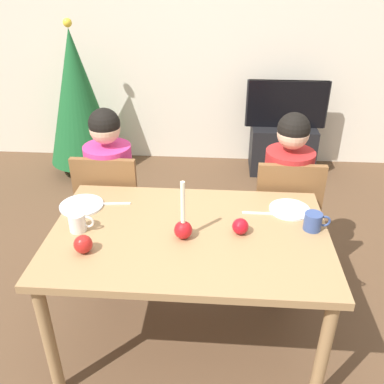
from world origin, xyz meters
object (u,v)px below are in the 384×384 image
(dining_table, at_px, (189,246))
(tv, at_px, (287,104))
(mug_right, at_px, (314,221))
(apple_near_candle, at_px, (240,226))
(mug_left, at_px, (78,222))
(plate_right, at_px, (290,209))
(candle_centerpiece, at_px, (183,227))
(chair_left, at_px, (112,206))
(person_right_child, at_px, (284,202))
(plate_left, at_px, (82,205))
(apple_by_left_plate, at_px, (83,244))
(chair_right, at_px, (284,213))
(tv_stand, at_px, (282,149))
(christmas_tree, at_px, (78,98))
(person_left_child, at_px, (112,196))

(dining_table, bearing_deg, tv, 71.41)
(mug_right, xyz_separation_m, apple_near_candle, (-0.37, -0.06, -0.01))
(mug_left, bearing_deg, mug_right, 4.64)
(mug_left, xyz_separation_m, apple_near_candle, (0.81, 0.03, -0.01))
(plate_right, xyz_separation_m, apple_near_candle, (-0.28, -0.24, 0.04))
(apple_near_candle, bearing_deg, candle_centerpiece, -168.46)
(chair_left, distance_m, mug_left, 0.69)
(person_right_child, xyz_separation_m, candle_centerpiece, (-0.59, -0.69, 0.25))
(plate_right, relative_size, mug_left, 1.70)
(plate_left, height_order, apple_by_left_plate, apple_by_left_plate)
(plate_left, bearing_deg, chair_right, 18.68)
(candle_centerpiece, height_order, apple_near_candle, candle_centerpiece)
(person_right_child, relative_size, tv_stand, 1.83)
(candle_centerpiece, distance_m, plate_right, 0.63)
(mug_right, distance_m, apple_by_left_plate, 1.13)
(plate_left, bearing_deg, christmas_tree, 108.11)
(person_right_child, distance_m, plate_left, 1.27)
(dining_table, bearing_deg, person_left_child, 131.47)
(dining_table, height_order, chair_right, chair_right)
(candle_centerpiece, height_order, apple_by_left_plate, candle_centerpiece)
(plate_left, relative_size, mug_left, 1.84)
(christmas_tree, relative_size, mug_left, 11.53)
(tv_stand, xyz_separation_m, candle_centerpiece, (-0.80, -2.35, 0.57))
(chair_left, height_order, tv_stand, chair_left)
(mug_right, bearing_deg, person_right_child, 95.31)
(candle_centerpiece, distance_m, apple_near_candle, 0.29)
(dining_table, xyz_separation_m, mug_left, (-0.56, -0.02, 0.13))
(chair_left, bearing_deg, tv_stand, 51.64)
(christmas_tree, height_order, candle_centerpiece, christmas_tree)
(mug_right, bearing_deg, chair_right, 95.63)
(plate_left, distance_m, apple_by_left_plate, 0.43)
(tv_stand, relative_size, mug_right, 4.80)
(dining_table, distance_m, mug_left, 0.57)
(plate_left, bearing_deg, person_right_child, 20.07)
(person_left_child, bearing_deg, apple_near_candle, -37.54)
(dining_table, height_order, mug_right, mug_right)
(candle_centerpiece, bearing_deg, chair_right, 47.73)
(plate_left, bearing_deg, apple_near_candle, -12.78)
(candle_centerpiece, height_order, plate_right, candle_centerpiece)
(christmas_tree, xyz_separation_m, mug_right, (1.87, -2.06, 0.02))
(chair_left, distance_m, candle_centerpiece, 0.90)
(candle_centerpiece, xyz_separation_m, plate_left, (-0.59, 0.25, -0.06))
(plate_right, distance_m, apple_by_left_plate, 1.10)
(plate_right, bearing_deg, mug_right, -62.08)
(chair_left, bearing_deg, mug_right, -24.23)
(person_right_child, bearing_deg, candle_centerpiece, -130.89)
(person_left_child, bearing_deg, candle_centerpiece, -51.82)
(chair_right, bearing_deg, mug_left, -150.76)
(dining_table, height_order, plate_right, plate_right)
(mug_right, bearing_deg, dining_table, -173.31)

